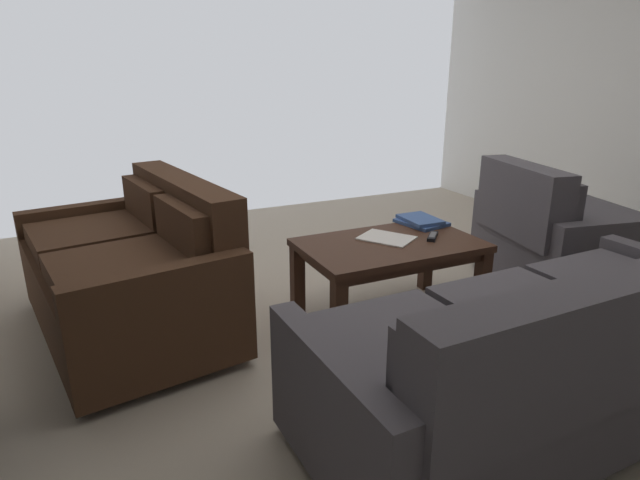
{
  "coord_description": "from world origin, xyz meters",
  "views": [
    {
      "loc": [
        1.53,
        2.43,
        1.44
      ],
      "look_at": [
        0.5,
        0.24,
        0.64
      ],
      "focal_mm": 30.02,
      "sensor_mm": 36.0,
      "label": 1
    }
  ],
  "objects": [
    {
      "name": "armchair_side",
      "position": [
        -1.34,
        0.06,
        0.35
      ],
      "size": [
        1.04,
        1.11,
        0.84
      ],
      "color": "black",
      "rests_on": "ground"
    },
    {
      "name": "tv_remote",
      "position": [
        -0.32,
        0.04,
        0.49
      ],
      "size": [
        0.14,
        0.15,
        0.02
      ],
      "color": "black",
      "rests_on": "coffee_table"
    },
    {
      "name": "ground_plane",
      "position": [
        0.0,
        0.0,
        -0.0
      ],
      "size": [
        5.11,
        5.35,
        0.01
      ],
      "primitive_type": "cube",
      "color": "tan"
    },
    {
      "name": "loose_magazine",
      "position": [
        -0.07,
        -0.06,
        0.48
      ],
      "size": [
        0.35,
        0.37,
        0.01
      ],
      "primitive_type": "cube",
      "rotation": [
        0.0,
        0.0,
        0.57
      ],
      "color": "silver",
      "rests_on": "coffee_table"
    },
    {
      "name": "loveseat_near",
      "position": [
        1.29,
        -0.46,
        0.36
      ],
      "size": [
        1.07,
        1.55,
        0.84
      ],
      "color": "black",
      "rests_on": "ground"
    },
    {
      "name": "coffee_table",
      "position": [
        -0.06,
        0.0,
        0.4
      ],
      "size": [
        1.01,
        0.62,
        0.47
      ],
      "color": "#3D2316",
      "rests_on": "ground"
    },
    {
      "name": "sofa_main",
      "position": [
        -0.08,
        1.14,
        0.35
      ],
      "size": [
        2.0,
        0.91,
        0.8
      ],
      "color": "black",
      "rests_on": "ground"
    },
    {
      "name": "book_stack",
      "position": [
        -0.42,
        -0.22,
        0.49
      ],
      "size": [
        0.28,
        0.32,
        0.04
      ],
      "color": "#385693",
      "rests_on": "coffee_table"
    }
  ]
}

